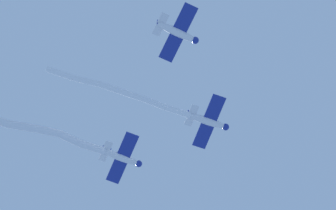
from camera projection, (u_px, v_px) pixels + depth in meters
airplane_lead at (209, 121)px, 70.62m from camera, size 4.95×6.46×1.60m
smoke_trail_lead at (120, 92)px, 69.30m from camera, size 15.27×5.33×1.04m
airplane_left_wing at (122, 158)px, 72.28m from camera, size 4.94×6.48×1.60m
smoke_trail_left_wing at (23, 128)px, 71.23m from camera, size 17.05×8.00×2.37m
airplane_right_wing at (178, 32)px, 67.15m from camera, size 4.91×6.48×1.60m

